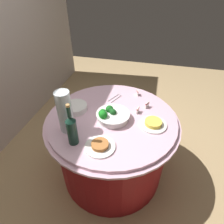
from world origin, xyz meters
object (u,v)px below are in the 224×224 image
object	(u,v)px
decorative_fruit_vase	(65,114)
food_plate_fried_egg	(153,124)
label_placard_front	(147,105)
plate_stack	(75,107)
wine_bottle	(72,129)
label_placard_mid	(137,92)
broccoli_bowl	(112,115)
food_plate_peanuts	(100,146)
serving_tongs	(115,98)
label_placard_rear	(138,110)

from	to	relation	value
decorative_fruit_vase	food_plate_fried_egg	size ratio (longest dim) A/B	1.55
label_placard_front	plate_stack	bearing A→B (deg)	106.73
wine_bottle	decorative_fruit_vase	distance (m)	0.16
label_placard_front	label_placard_mid	size ratio (longest dim) A/B	1.00
broccoli_bowl	food_plate_fried_egg	bearing A→B (deg)	-88.84
food_plate_fried_egg	label_placard_front	world-z (taller)	label_placard_front
food_plate_fried_egg	plate_stack	bearing A→B (deg)	86.13
food_plate_peanuts	label_placard_mid	bearing A→B (deg)	-12.32
broccoli_bowl	label_placard_mid	world-z (taller)	broccoli_bowl
decorative_fruit_vase	food_plate_fried_egg	bearing A→B (deg)	-72.20
decorative_fruit_vase	label_placard_front	distance (m)	0.73
food_plate_fried_egg	label_placard_front	distance (m)	0.24
plate_stack	food_plate_peanuts	bearing A→B (deg)	-137.76
serving_tongs	label_placard_rear	xyz separation A→B (m)	(-0.18, -0.24, 0.03)
broccoli_bowl	food_plate_peanuts	size ratio (longest dim) A/B	1.27
food_plate_fried_egg	label_placard_front	size ratio (longest dim) A/B	4.00
label_placard_front	serving_tongs	bearing A→B (deg)	75.58
serving_tongs	food_plate_fried_egg	distance (m)	0.50
wine_bottle	label_placard_mid	world-z (taller)	wine_bottle
wine_bottle	serving_tongs	world-z (taller)	wine_bottle
decorative_fruit_vase	serving_tongs	xyz separation A→B (m)	(0.52, -0.26, -0.15)
food_plate_fried_egg	label_placard_front	xyz separation A→B (m)	(0.23, 0.07, 0.01)
food_plate_fried_egg	label_placard_mid	bearing A→B (deg)	23.57
decorative_fruit_vase	label_placard_rear	world-z (taller)	decorative_fruit_vase
food_plate_peanuts	label_placard_front	size ratio (longest dim) A/B	4.00
broccoli_bowl	label_placard_front	distance (m)	0.36
plate_stack	food_plate_peanuts	world-z (taller)	plate_stack
serving_tongs	food_plate_fried_egg	size ratio (longest dim) A/B	0.74
serving_tongs	label_placard_rear	bearing A→B (deg)	-126.00
plate_stack	label_placard_front	distance (m)	0.65
broccoli_bowl	wine_bottle	distance (m)	0.39
food_plate_peanuts	wine_bottle	bearing A→B (deg)	89.88
plate_stack	label_placard_front	xyz separation A→B (m)	(0.19, -0.62, 0.01)
decorative_fruit_vase	plate_stack	bearing A→B (deg)	9.46
label_placard_mid	broccoli_bowl	bearing A→B (deg)	159.83
wine_bottle	food_plate_peanuts	size ratio (longest dim) A/B	1.53
wine_bottle	label_placard_rear	size ratio (longest dim) A/B	6.11
broccoli_bowl	wine_bottle	world-z (taller)	wine_bottle
food_plate_fried_egg	label_placard_rear	world-z (taller)	label_placard_rear
food_plate_fried_egg	label_placard_rear	bearing A→B (deg)	46.15
label_placard_rear	wine_bottle	bearing A→B (deg)	138.87
label_placard_mid	plate_stack	bearing A→B (deg)	126.79
plate_stack	serving_tongs	bearing A→B (deg)	-48.64
decorative_fruit_vase	label_placard_rear	distance (m)	0.62
broccoli_bowl	plate_stack	bearing A→B (deg)	81.20
wine_bottle	label_placard_front	xyz separation A→B (m)	(0.56, -0.48, -0.10)
decorative_fruit_vase	label_placard_mid	world-z (taller)	decorative_fruit_vase
label_placard_mid	wine_bottle	bearing A→B (deg)	154.28
food_plate_fried_egg	label_placard_mid	world-z (taller)	label_placard_mid
wine_bottle	decorative_fruit_vase	world-z (taller)	decorative_fruit_vase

